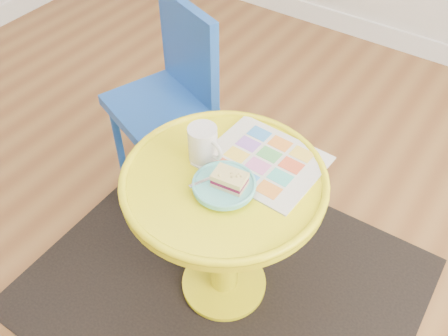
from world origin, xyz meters
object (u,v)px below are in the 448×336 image
Objects in this scene: newspaper at (264,161)px; mug at (203,143)px; plate at (224,185)px; chair at (171,90)px; side_table at (224,214)px.

mug reaches higher than newspaper.
mug is at bearing 149.61° from plate.
chair is at bearing 142.62° from plate.
plate is at bearing -55.28° from side_table.
mug is at bearing -147.81° from newspaper.
chair is 0.55m from mug.
side_table is 4.86× the size of mug.
plate reaches higher than side_table.
chair reaches higher than plate.
side_table is 0.21m from newspaper.
newspaper is 1.86× the size of plate.
newspaper is at bearing -3.10° from chair.
side_table is 3.36× the size of plate.
chair is 6.33× the size of mug.
plate reaches higher than newspaper.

